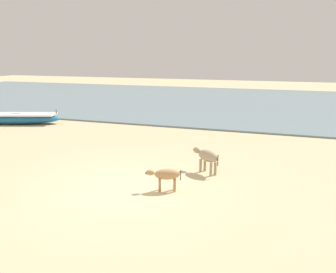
# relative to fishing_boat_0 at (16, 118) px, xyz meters

# --- Properties ---
(ground) EXTENTS (80.00, 80.00, 0.00)m
(ground) POSITION_rel_fishing_boat_0_xyz_m (8.91, -6.10, -0.28)
(ground) COLOR #CCB789
(sea_water) EXTENTS (60.00, 20.00, 0.08)m
(sea_water) POSITION_rel_fishing_boat_0_xyz_m (8.91, 11.65, -0.24)
(sea_water) COLOR slate
(sea_water) RESTS_ON ground
(fishing_boat_0) EXTENTS (4.49, 2.40, 0.71)m
(fishing_boat_0) POSITION_rel_fishing_boat_0_xyz_m (0.00, 0.00, 0.00)
(fishing_boat_0) COLOR #1E669E
(fishing_boat_0) RESTS_ON ground
(calf_near_tan) EXTENTS (0.86, 0.48, 0.58)m
(calf_near_tan) POSITION_rel_fishing_boat_0_xyz_m (9.97, -5.89, 0.14)
(calf_near_tan) COLOR tan
(calf_near_tan) RESTS_ON ground
(calf_far_dun) EXTENTS (0.96, 0.77, 0.69)m
(calf_far_dun) POSITION_rel_fishing_boat_0_xyz_m (10.62, -4.21, 0.22)
(calf_far_dun) COLOR tan
(calf_far_dun) RESTS_ON ground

